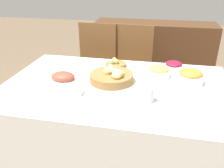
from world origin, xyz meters
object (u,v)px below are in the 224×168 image
object	(u,v)px
sideboard	(153,54)
butter_dish	(73,92)
drinking_cup	(148,95)
bread_basket	(112,76)
beet_salad_bowl	(174,66)
fork	(81,106)
ham_platter	(63,77)
carrot_bowl	(190,77)
egg_basket	(115,64)
knife	(129,112)
spoon	(134,112)
pineapple_bowl	(159,72)
chair_far_center	(130,68)
dinner_plate	(104,109)
chair_far_left	(95,66)

from	to	relation	value
sideboard	butter_dish	world-z (taller)	sideboard
drinking_cup	butter_dish	bearing A→B (deg)	179.43
bread_basket	beet_salad_bowl	bearing A→B (deg)	35.45
fork	ham_platter	bearing A→B (deg)	124.09
sideboard	carrot_bowl	size ratio (longest dim) A/B	8.25
egg_basket	carrot_bowl	size ratio (longest dim) A/B	0.90
knife	spoon	distance (m)	0.03
bread_basket	spoon	world-z (taller)	bread_basket
beet_salad_bowl	knife	size ratio (longest dim) A/B	0.84
butter_dish	pineapple_bowl	bearing A→B (deg)	36.32
beet_salad_bowl	pineapple_bowl	xyz separation A→B (m)	(-0.12, -0.16, 0.01)
pineapple_bowl	knife	distance (m)	0.57
sideboard	carrot_bowl	world-z (taller)	sideboard
sideboard	bread_basket	world-z (taller)	sideboard
chair_far_center	beet_salad_bowl	world-z (taller)	chair_far_center
beet_salad_bowl	drinking_cup	size ratio (longest dim) A/B	1.60
ham_platter	beet_salad_bowl	xyz separation A→B (m)	(0.81, 0.38, 0.01)
chair_far_center	dinner_plate	world-z (taller)	chair_far_center
knife	spoon	xyz separation A→B (m)	(0.03, 0.00, 0.00)
chair_far_left	pineapple_bowl	world-z (taller)	chair_far_left
chair_far_left	beet_salad_bowl	bearing A→B (deg)	-27.97
sideboard	drinking_cup	size ratio (longest dim) A/B	16.06
ham_platter	spoon	world-z (taller)	ham_platter
beet_salad_bowl	dinner_plate	size ratio (longest dim) A/B	0.66
chair_far_left	carrot_bowl	size ratio (longest dim) A/B	5.04
beet_salad_bowl	carrot_bowl	xyz separation A→B (m)	(0.11, -0.24, 0.02)
chair_far_center	spoon	distance (m)	1.22
knife	ham_platter	bearing A→B (deg)	145.40
sideboard	bread_basket	bearing A→B (deg)	-98.49
chair_far_center	spoon	world-z (taller)	chair_far_center
sideboard	pineapple_bowl	distance (m)	1.49
chair_far_left	ham_platter	world-z (taller)	chair_far_left
chair_far_left	dinner_plate	world-z (taller)	chair_far_left
pineapple_bowl	drinking_cup	bearing A→B (deg)	-97.64
chair_far_center	fork	world-z (taller)	chair_far_center
carrot_bowl	fork	world-z (taller)	carrot_bowl
bread_basket	beet_salad_bowl	xyz separation A→B (m)	(0.45, 0.32, -0.01)
knife	drinking_cup	distance (m)	0.18
chair_far_left	carrot_bowl	world-z (taller)	chair_far_left
pineapple_bowl	butter_dish	size ratio (longest dim) A/B	1.37
knife	drinking_cup	xyz separation A→B (m)	(0.10, 0.14, 0.05)
chair_far_center	bread_basket	bearing A→B (deg)	-88.78
knife	drinking_cup	size ratio (longest dim) A/B	1.90
bread_basket	beet_salad_bowl	distance (m)	0.55
pineapple_bowl	fork	world-z (taller)	pineapple_bowl
spoon	knife	bearing A→B (deg)	-177.28
beet_salad_bowl	dinner_plate	world-z (taller)	beet_salad_bowl
egg_basket	ham_platter	xyz separation A→B (m)	(-0.33, -0.35, -0.00)
egg_basket	spoon	world-z (taller)	egg_basket
egg_basket	drinking_cup	bearing A→B (deg)	-60.09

